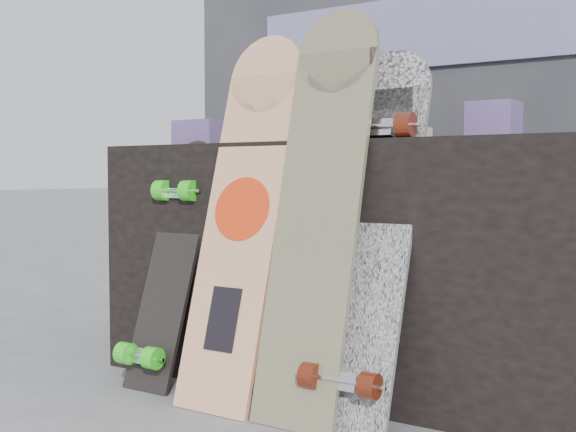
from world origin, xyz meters
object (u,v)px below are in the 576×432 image
Objects in this scene: longboard_geisha at (244,204)px; longboard_cascadia at (370,225)px; skateboard_dark at (170,259)px; vendor_table at (343,263)px; longboard_celtic at (320,197)px.

longboard_geisha reaches higher than longboard_cascadia.
longboard_cascadia is 0.74m from skateboard_dark.
longboard_celtic reaches higher than vendor_table.
vendor_table is 0.58m from skateboard_dark.
vendor_table is 1.39× the size of longboard_geisha.
longboard_celtic is 0.62m from skateboard_dark.
longboard_geisha reaches higher than skateboard_dark.
longboard_geisha is at bearing 177.83° from longboard_celtic.
longboard_geisha is 0.28m from longboard_celtic.
longboard_celtic is (0.27, -0.01, 0.03)m from longboard_geisha.
longboard_cascadia reaches higher than skateboard_dark.
skateboard_dark is (-0.31, 0.00, -0.19)m from longboard_geisha.
longboard_cascadia is at bearing -50.53° from vendor_table.
longboard_geisha is 1.07× the size of longboard_cascadia.
longboard_geisha reaches higher than vendor_table.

